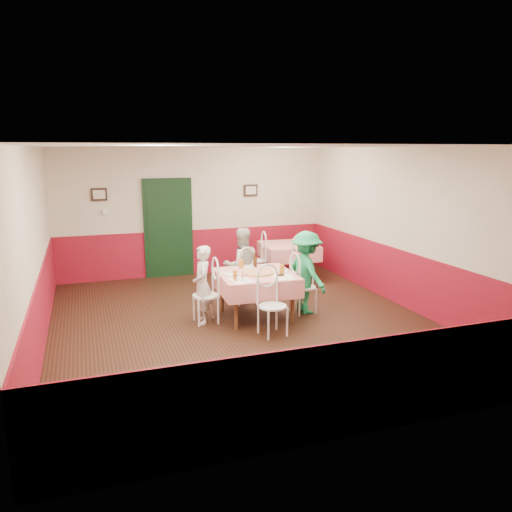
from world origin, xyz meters
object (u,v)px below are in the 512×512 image
object	(u,v)px
glass_c	(241,264)
diner_left	(202,285)
glass_b	(282,270)
beer_bottle	(255,261)
wallet	(280,275)
diner_right	(307,272)
chair_right	(303,287)
chair_far	(242,279)
pizza	(257,273)
main_table	(256,296)
chair_near	(273,306)
chair_second_a	(256,260)
chair_left	(206,296)
diner_far	(241,265)
glass_a	(235,275)
chair_second_b	(303,265)
second_table	(289,261)

from	to	relation	value
glass_c	diner_left	xyz separation A→B (m)	(-0.77, -0.38, -0.20)
glass_b	beer_bottle	xyz separation A→B (m)	(-0.25, 0.61, 0.04)
wallet	diner_right	world-z (taller)	diner_right
chair_right	glass_b	distance (m)	0.64
diner_left	chair_far	bearing A→B (deg)	140.19
glass_c	diner_left	world-z (taller)	diner_left
wallet	diner_right	distance (m)	0.64
wallet	pizza	bearing A→B (deg)	140.69
glass_c	wallet	size ratio (longest dim) A/B	1.39
beer_bottle	chair_right	bearing A→B (deg)	-30.76
main_table	chair_near	distance (m)	0.85
chair_second_a	diner_left	size ratio (longest dim) A/B	0.71
chair_left	diner_far	size ratio (longest dim) A/B	0.65
chair_right	beer_bottle	size ratio (longest dim) A/B	3.80
chair_second_a	chair_left	bearing A→B (deg)	-32.23
glass_a	beer_bottle	bearing A→B (deg)	49.46
pizza	glass_a	size ratio (longest dim) A/B	3.71
chair_second_a	glass_c	xyz separation A→B (m)	(-0.90, -1.81, 0.39)
chair_left	glass_c	distance (m)	0.90
main_table	glass_a	size ratio (longest dim) A/B	8.97
chair_near	chair_second_b	xyz separation A→B (m)	(1.55, 2.32, 0.00)
chair_left	pizza	size ratio (longest dim) A/B	1.79
pizza	diner_far	world-z (taller)	diner_far
chair_second_a	chair_second_b	bearing A→B (deg)	49.27
chair_near	beer_bottle	size ratio (longest dim) A/B	3.80
chair_right	glass_b	bearing A→B (deg)	106.10
chair_left	chair_far	bearing A→B (deg)	131.56
main_table	glass_b	bearing A→B (deg)	-28.63
glass_c	wallet	xyz separation A→B (m)	(0.44, -0.70, -0.07)
chair_near	diner_left	world-z (taller)	diner_left
chair_far	diner_right	size ratio (longest dim) A/B	0.64
chair_second_a	glass_a	world-z (taller)	chair_second_a
chair_left	glass_c	bearing A→B (deg)	116.38
chair_second_b	diner_right	distance (m)	1.65
chair_second_b	glass_a	distance (m)	2.63
main_table	wallet	world-z (taller)	wallet
chair_far	diner_left	bearing A→B (deg)	28.82
chair_left	wallet	size ratio (longest dim) A/B	8.18
glass_c	diner_right	xyz separation A→B (m)	(1.02, -0.44, -0.13)
chair_far	chair_near	world-z (taller)	same
diner_right	pizza	bearing A→B (deg)	78.35
main_table	chair_far	world-z (taller)	chair_far
main_table	diner_right	xyz separation A→B (m)	(0.90, -0.03, 0.33)
diner_right	chair_far	bearing A→B (deg)	33.25
second_table	chair_far	size ratio (longest dim) A/B	1.24
diner_left	beer_bottle	bearing A→B (deg)	118.72
beer_bottle	diner_right	size ratio (longest dim) A/B	0.17
glass_c	pizza	bearing A→B (deg)	-72.12
second_table	pizza	xyz separation A→B (m)	(-1.51, -2.25, 0.40)
chair_far	diner_right	bearing A→B (deg)	122.09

